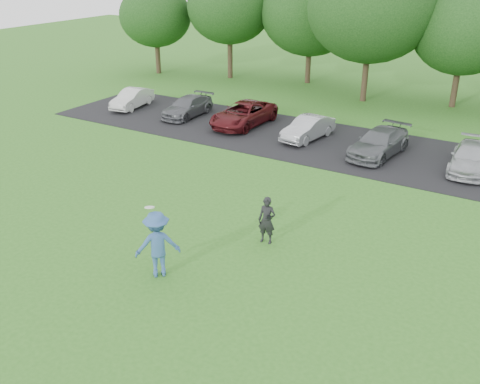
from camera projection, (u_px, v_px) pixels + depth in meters
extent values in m
plane|color=#326F1F|center=(177.00, 277.00, 15.14)|extent=(100.00, 100.00, 0.00)
cube|color=black|center=(343.00, 146.00, 25.30)|extent=(32.00, 6.50, 0.03)
imported|color=#375E9C|center=(157.00, 244.00, 14.87)|extent=(1.42, 1.41, 1.97)
cylinder|color=white|center=(150.00, 207.00, 14.39)|extent=(0.28, 0.27, 0.12)
imported|color=black|center=(267.00, 220.00, 16.66)|extent=(0.60, 0.43, 1.54)
cube|color=black|center=(269.00, 217.00, 16.35)|extent=(0.15, 0.12, 0.10)
imported|color=silver|center=(132.00, 99.00, 31.23)|extent=(1.62, 3.38, 1.07)
imported|color=#57595E|center=(187.00, 107.00, 29.62)|extent=(1.55, 3.67, 1.06)
imported|color=#4F1115|center=(244.00, 114.00, 28.02)|extent=(2.17, 4.43, 1.21)
imported|color=#A8ABB0|center=(308.00, 128.00, 25.96)|extent=(1.67, 3.46, 1.09)
imported|color=#5B5F63|center=(379.00, 143.00, 23.91)|extent=(2.11, 4.15, 1.15)
imported|color=#ADB0B5|center=(470.00, 158.00, 22.29)|extent=(1.74, 3.79, 1.08)
cylinder|color=#38281C|center=(158.00, 58.00, 40.00)|extent=(0.36, 0.36, 2.20)
ellipsoid|color=#214C19|center=(155.00, 16.00, 38.74)|extent=(5.20, 5.20, 4.42)
cylinder|color=#38281C|center=(230.00, 59.00, 38.41)|extent=(0.36, 0.36, 2.70)
ellipsoid|color=#214C19|center=(230.00, 7.00, 36.94)|extent=(5.94, 5.94, 5.05)
cylinder|color=#38281C|center=(308.00, 67.00, 37.04)|extent=(0.36, 0.36, 2.20)
ellipsoid|color=#214C19|center=(311.00, 12.00, 35.55)|extent=(6.68, 6.68, 5.68)
cylinder|color=#38281C|center=(365.00, 79.00, 32.41)|extent=(0.36, 0.36, 2.70)
ellipsoid|color=#214C19|center=(372.00, 7.00, 30.70)|extent=(7.42, 7.42, 6.31)
cylinder|color=#38281C|center=(455.00, 88.00, 31.26)|extent=(0.36, 0.36, 2.20)
ellipsoid|color=#214C19|center=(464.00, 31.00, 29.92)|extent=(5.76, 5.76, 4.90)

